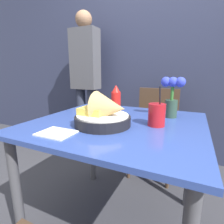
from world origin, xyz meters
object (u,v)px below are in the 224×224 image
object	(u,v)px
drink_cup	(157,116)
person_standing	(86,76)
ketchup_bottle	(116,100)
chair_far_window	(156,123)
food_basket	(105,114)
flower_vase	(172,95)

from	to	relation	value
drink_cup	person_standing	world-z (taller)	person_standing
ketchup_bottle	chair_far_window	bearing A→B (deg)	76.47
drink_cup	chair_far_window	bearing A→B (deg)	100.50
ketchup_bottle	drink_cup	xyz separation A→B (m)	(0.30, -0.16, -0.04)
drink_cup	food_basket	bearing A→B (deg)	-155.19
food_basket	flower_vase	size ratio (longest dim) A/B	1.19
ketchup_bottle	drink_cup	world-z (taller)	drink_cup
chair_far_window	flower_vase	bearing A→B (deg)	-71.44
drink_cup	person_standing	size ratio (longest dim) A/B	0.13
food_basket	person_standing	bearing A→B (deg)	127.67
chair_far_window	person_standing	world-z (taller)	person_standing
chair_far_window	person_standing	bearing A→B (deg)	175.73
food_basket	ketchup_bottle	size ratio (longest dim) A/B	1.53
chair_far_window	flower_vase	distance (m)	0.71
ketchup_bottle	flower_vase	bearing A→B (deg)	10.28
food_basket	ketchup_bottle	bearing A→B (deg)	101.32
chair_far_window	ketchup_bottle	size ratio (longest dim) A/B	4.30
flower_vase	chair_far_window	bearing A→B (deg)	108.56
flower_vase	person_standing	xyz separation A→B (m)	(-1.05, 0.65, 0.09)
chair_far_window	drink_cup	distance (m)	0.86
ketchup_bottle	flower_vase	xyz separation A→B (m)	(0.35, 0.06, 0.05)
person_standing	food_basket	bearing A→B (deg)	-52.33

